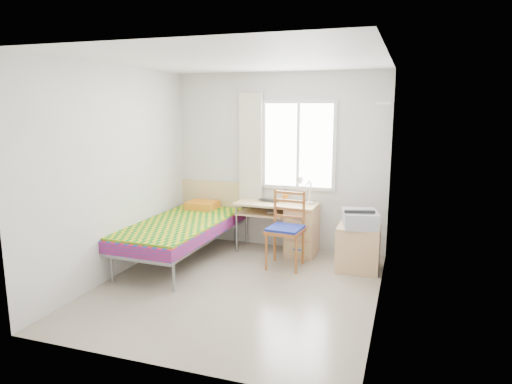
% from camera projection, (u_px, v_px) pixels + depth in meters
% --- Properties ---
extents(floor, '(3.50, 3.50, 0.00)m').
position_uv_depth(floor, '(237.00, 288.00, 5.40)').
color(floor, '#BCAD93').
rests_on(floor, ground).
extents(ceiling, '(3.50, 3.50, 0.00)m').
position_uv_depth(ceiling, '(236.00, 60.00, 4.91)').
color(ceiling, white).
rests_on(ceiling, wall_back).
extents(wall_back, '(3.20, 0.00, 3.20)m').
position_uv_depth(wall_back, '(279.00, 161.00, 6.78)').
color(wall_back, silver).
rests_on(wall_back, ground).
extents(wall_left, '(0.00, 3.50, 3.50)m').
position_uv_depth(wall_left, '(116.00, 173.00, 5.66)').
color(wall_left, silver).
rests_on(wall_left, ground).
extents(wall_right, '(0.00, 3.50, 3.50)m').
position_uv_depth(wall_right, '(383.00, 187.00, 4.65)').
color(wall_right, silver).
rests_on(wall_right, ground).
extents(window, '(1.10, 0.04, 1.30)m').
position_uv_depth(window, '(298.00, 145.00, 6.62)').
color(window, white).
rests_on(window, wall_back).
extents(curtain, '(0.35, 0.05, 1.70)m').
position_uv_depth(curtain, '(251.00, 151.00, 6.82)').
color(curtain, beige).
rests_on(curtain, wall_back).
extents(floating_shelf, '(0.20, 0.32, 0.03)m').
position_uv_depth(floating_shelf, '(384.00, 103.00, 5.83)').
color(floating_shelf, white).
rests_on(floating_shelf, wall_right).
extents(bed, '(1.10, 2.24, 0.96)m').
position_uv_depth(bed, '(183.00, 227.00, 6.34)').
color(bed, gray).
rests_on(bed, floor).
extents(desk, '(1.19, 0.57, 0.73)m').
position_uv_depth(desk, '(297.00, 227.00, 6.58)').
color(desk, tan).
rests_on(desk, floor).
extents(chair, '(0.48, 0.48, 1.03)m').
position_uv_depth(chair, '(287.00, 224.00, 6.03)').
color(chair, brown).
rests_on(chair, floor).
extents(cabinet, '(0.56, 0.49, 0.59)m').
position_uv_depth(cabinet, '(358.00, 248.00, 5.93)').
color(cabinet, tan).
rests_on(cabinet, floor).
extents(printer, '(0.52, 0.57, 0.21)m').
position_uv_depth(printer, '(360.00, 218.00, 5.84)').
color(printer, '#A0A1A7').
rests_on(printer, cabinet).
extents(laptop, '(0.35, 0.27, 0.03)m').
position_uv_depth(laptop, '(267.00, 201.00, 6.67)').
color(laptop, black).
rests_on(laptop, desk).
extents(pen_cup, '(0.11, 0.11, 0.11)m').
position_uv_depth(pen_cup, '(285.00, 198.00, 6.70)').
color(pen_cup, orange).
rests_on(pen_cup, desk).
extents(task_lamp, '(0.23, 0.32, 0.41)m').
position_uv_depth(task_lamp, '(304.00, 188.00, 6.39)').
color(task_lamp, white).
rests_on(task_lamp, desk).
extents(book, '(0.22, 0.25, 0.02)m').
position_uv_depth(book, '(267.00, 211.00, 6.69)').
color(book, gray).
rests_on(book, desk).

